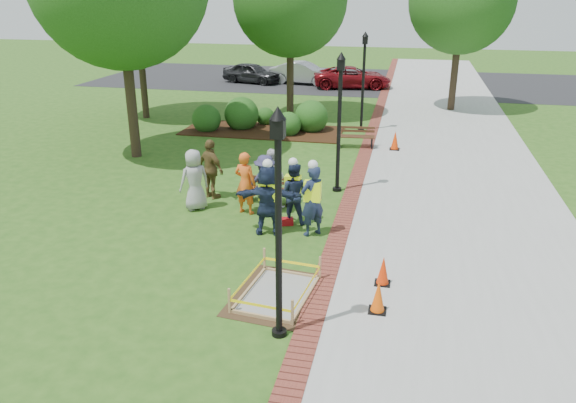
% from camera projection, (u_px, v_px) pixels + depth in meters
% --- Properties ---
extents(ground, '(100.00, 100.00, 0.00)m').
position_uv_depth(ground, '(257.00, 257.00, 13.36)').
color(ground, '#285116').
rests_on(ground, ground).
extents(sidewalk, '(6.00, 60.00, 0.02)m').
position_uv_depth(sidewalk, '(452.00, 154.00, 21.48)').
color(sidewalk, '#9E9E99').
rests_on(sidewalk, ground).
extents(brick_edging, '(0.50, 60.00, 0.03)m').
position_uv_depth(brick_edging, '(366.00, 149.00, 22.12)').
color(brick_edging, maroon).
rests_on(brick_edging, ground).
extents(mulch_bed, '(7.00, 3.00, 0.05)m').
position_uv_depth(mulch_bed, '(263.00, 131.00, 24.89)').
color(mulch_bed, '#381E0F').
rests_on(mulch_bed, ground).
extents(parking_lot, '(36.00, 12.00, 0.01)m').
position_uv_depth(parking_lot, '(362.00, 81.00, 37.98)').
color(parking_lot, black).
rests_on(parking_lot, ground).
extents(wet_concrete_pad, '(1.95, 2.48, 0.55)m').
position_uv_depth(wet_concrete_pad, '(277.00, 285.00, 11.61)').
color(wet_concrete_pad, '#47331E').
rests_on(wet_concrete_pad, ground).
extents(bench_near, '(1.40, 0.53, 0.75)m').
position_uv_depth(bench_near, '(269.00, 195.00, 16.60)').
color(bench_near, '#542C1C').
rests_on(bench_near, ground).
extents(bench_far, '(1.55, 0.65, 0.81)m').
position_uv_depth(bench_far, '(355.00, 141.00, 22.28)').
color(bench_far, '#4B2F1A').
rests_on(bench_far, ground).
extents(cone_front, '(0.35, 0.35, 0.69)m').
position_uv_depth(cone_front, '(378.00, 297.00, 10.98)').
color(cone_front, black).
rests_on(cone_front, ground).
extents(cone_back, '(0.34, 0.34, 0.66)m').
position_uv_depth(cone_back, '(383.00, 271.00, 12.01)').
color(cone_back, black).
rests_on(cone_back, ground).
extents(cone_far, '(0.38, 0.38, 0.75)m').
position_uv_depth(cone_far, '(395.00, 141.00, 21.93)').
color(cone_far, black).
rests_on(cone_far, ground).
extents(toolbox, '(0.43, 0.32, 0.19)m').
position_uv_depth(toolbox, '(286.00, 221.00, 15.11)').
color(toolbox, '#AB0D13').
rests_on(toolbox, ground).
extents(lamp_near, '(0.28, 0.28, 4.26)m').
position_uv_depth(lamp_near, '(278.00, 210.00, 9.49)').
color(lamp_near, black).
rests_on(lamp_near, ground).
extents(lamp_mid, '(0.28, 0.28, 4.26)m').
position_uv_depth(lamp_mid, '(339.00, 113.00, 16.78)').
color(lamp_mid, black).
rests_on(lamp_mid, ground).
extents(lamp_far, '(0.28, 0.28, 4.26)m').
position_uv_depth(lamp_far, '(364.00, 74.00, 24.07)').
color(lamp_far, black).
rests_on(lamp_far, ground).
extents(tree_right, '(5.13, 5.13, 7.92)m').
position_uv_depth(tree_right, '(462.00, 1.00, 27.28)').
color(tree_right, '#3D2D1E').
rests_on(tree_right, ground).
extents(shrub_a, '(1.27, 1.27, 1.27)m').
position_uv_depth(shrub_a, '(207.00, 131.00, 24.93)').
color(shrub_a, '#1C4413').
rests_on(shrub_a, ground).
extents(shrub_b, '(1.54, 1.54, 1.54)m').
position_uv_depth(shrub_b, '(242.00, 129.00, 25.36)').
color(shrub_b, '#1C4413').
rests_on(shrub_b, ground).
extents(shrub_c, '(1.10, 1.10, 1.10)m').
position_uv_depth(shrub_c, '(288.00, 135.00, 24.24)').
color(shrub_c, '#1C4413').
rests_on(shrub_c, ground).
extents(shrub_d, '(1.48, 1.48, 1.48)m').
position_uv_depth(shrub_d, '(311.00, 131.00, 24.92)').
color(shrub_d, '#1C4413').
rests_on(shrub_d, ground).
extents(shrub_e, '(0.86, 0.86, 0.86)m').
position_uv_depth(shrub_e, '(265.00, 124.00, 26.14)').
color(shrub_e, '#1C4413').
rests_on(shrub_e, ground).
extents(casual_person_a, '(0.66, 0.65, 1.76)m').
position_uv_depth(casual_person_a, '(194.00, 180.00, 15.92)').
color(casual_person_a, '#979797').
rests_on(casual_person_a, ground).
extents(casual_person_b, '(0.64, 0.50, 1.78)m').
position_uv_depth(casual_person_b, '(245.00, 183.00, 15.63)').
color(casual_person_b, orange).
rests_on(casual_person_b, ground).
extents(casual_person_c, '(0.65, 0.54, 1.73)m').
position_uv_depth(casual_person_c, '(272.00, 178.00, 16.12)').
color(casual_person_c, silver).
rests_on(casual_person_c, ground).
extents(casual_person_d, '(0.69, 0.62, 1.81)m').
position_uv_depth(casual_person_d, '(211.00, 169.00, 16.76)').
color(casual_person_d, brown).
rests_on(casual_person_d, ground).
extents(casual_person_e, '(0.55, 0.35, 1.70)m').
position_uv_depth(casual_person_e, '(265.00, 185.00, 15.62)').
color(casual_person_e, '#322F53').
rests_on(casual_person_e, ground).
extents(hivis_worker_a, '(0.64, 0.45, 2.02)m').
position_uv_depth(hivis_worker_a, '(268.00, 198.00, 14.27)').
color(hivis_worker_a, '#16193A').
rests_on(hivis_worker_a, ground).
extents(hivis_worker_b, '(0.70, 0.69, 2.02)m').
position_uv_depth(hivis_worker_b, '(312.00, 199.00, 14.20)').
color(hivis_worker_b, '#192742').
rests_on(hivis_worker_b, ground).
extents(hivis_worker_c, '(0.54, 0.35, 1.83)m').
position_uv_depth(hivis_worker_c, '(293.00, 191.00, 14.98)').
color(hivis_worker_c, '#192241').
rests_on(hivis_worker_c, ground).
extents(parked_car_a, '(2.98, 4.77, 1.44)m').
position_uv_depth(parked_car_a, '(252.00, 83.00, 37.26)').
color(parked_car_a, black).
rests_on(parked_car_a, ground).
extents(parked_car_b, '(2.83, 5.00, 1.54)m').
position_uv_depth(parked_car_b, '(303.00, 84.00, 36.89)').
color(parked_car_b, '#97979B').
rests_on(parked_car_b, ground).
extents(parked_car_c, '(2.69, 4.73, 1.45)m').
position_uv_depth(parked_car_c, '(352.00, 88.00, 35.45)').
color(parked_car_c, maroon).
rests_on(parked_car_c, ground).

